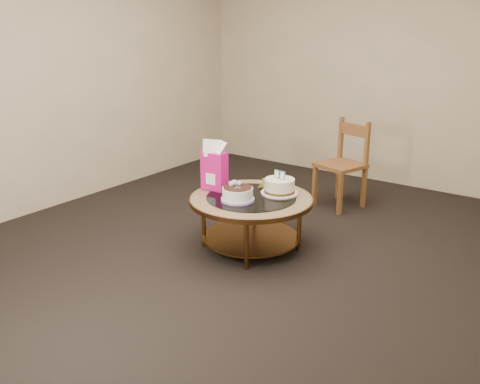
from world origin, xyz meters
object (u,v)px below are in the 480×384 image
Objects in this scene: coffee_table at (251,206)px; gift_bag at (214,166)px; dining_chair at (343,164)px; decorated_cake at (238,194)px; cream_cake at (280,186)px.

gift_bag is at bearing -177.03° from coffee_table.
dining_chair is (0.14, 1.43, 0.07)m from coffee_table.
coffee_table is 2.42× the size of gift_bag.
coffee_table is 1.16× the size of dining_chair.
gift_bag is at bearing 159.76° from decorated_cake.
decorated_cake is 0.86× the size of cream_cake.
dining_chair is (0.18, 1.57, -0.06)m from decorated_cake.
gift_bag is at bearing -92.15° from dining_chair.
cream_cake is 0.74× the size of gift_bag.
cream_cake is at bearing 20.89° from gift_bag.
dining_chair is at bearing 84.38° from coffee_table.
gift_bag is (-0.51, -0.23, 0.15)m from cream_cake.
dining_chair reaches higher than cream_cake.
cream_cake is 0.35× the size of dining_chair.
decorated_cake is 0.64× the size of gift_bag.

